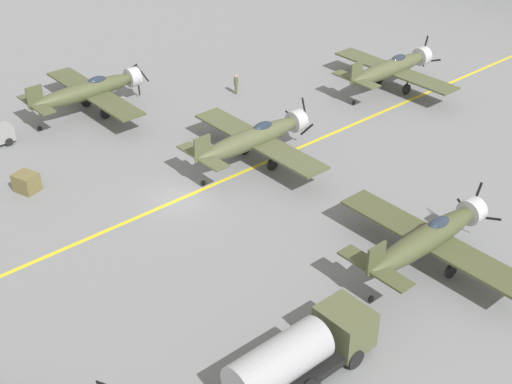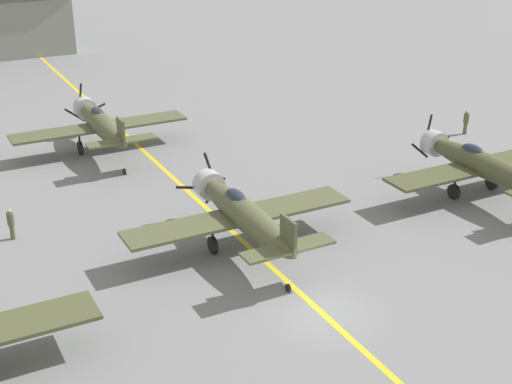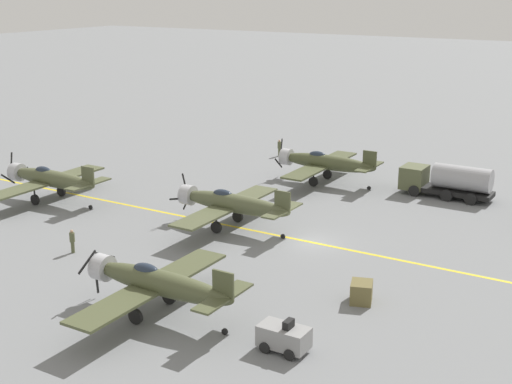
{
  "view_description": "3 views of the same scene",
  "coord_description": "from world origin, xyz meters",
  "views": [
    {
      "loc": [
        32.91,
        -22.11,
        24.96
      ],
      "look_at": [
        5.96,
        1.17,
        2.77
      ],
      "focal_mm": 50.0,
      "sensor_mm": 36.0,
      "label": 1
    },
    {
      "loc": [
        -14.69,
        -22.06,
        17.07
      ],
      "look_at": [
        -0.32,
        5.25,
        3.65
      ],
      "focal_mm": 50.0,
      "sensor_mm": 36.0,
      "label": 2
    },
    {
      "loc": [
        -43.75,
        -21.95,
        18.14
      ],
      "look_at": [
        2.44,
        6.0,
        2.26
      ],
      "focal_mm": 50.0,
      "sensor_mm": 36.0,
      "label": 3
    }
  ],
  "objects": [
    {
      "name": "taxiway_stripe",
      "position": [
        0.0,
        0.0,
        0.0
      ],
      "size": [
        0.3,
        160.0,
        0.01
      ],
      "primitive_type": "cube",
      "color": "yellow",
      "rests_on": "ground"
    },
    {
      "name": "airplane_mid_center",
      "position": [
        -0.41,
        6.52,
        2.01
      ],
      "size": [
        12.0,
        9.98,
        3.74
      ],
      "rotation": [
        0.0,
        0.0,
        -0.29
      ],
      "color": "#525738",
      "rests_on": "ground"
    },
    {
      "name": "ground_crew_inspecting",
      "position": [
        -10.49,
        13.15,
        0.93
      ],
      "size": [
        0.37,
        0.37,
        1.7
      ],
      "color": "#515638",
      "rests_on": "ground"
    },
    {
      "name": "ground_crew_walking",
      "position": [
        22.28,
        15.04,
        0.99
      ],
      "size": [
        0.39,
        0.39,
        1.81
      ],
      "color": "#515638",
      "rests_on": "ground"
    },
    {
      "name": "ground_plane",
      "position": [
        0.0,
        0.0,
        0.0
      ],
      "size": [
        400.0,
        400.0,
        0.0
      ],
      "primitive_type": "plane",
      "color": "slate"
    },
    {
      "name": "airplane_mid_right",
      "position": [
        14.91,
        6.06,
        2.01
      ],
      "size": [
        12.0,
        9.98,
        3.79
      ],
      "rotation": [
        0.0,
        0.0,
        -0.27
      ],
      "color": "#484D2E",
      "rests_on": "ground"
    },
    {
      "name": "airplane_far_center",
      "position": [
        -2.5,
        23.71,
        2.01
      ],
      "size": [
        12.0,
        9.98,
        3.79
      ],
      "rotation": [
        0.0,
        0.0,
        -0.25
      ],
      "color": "#505537",
      "rests_on": "ground"
    }
  ]
}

